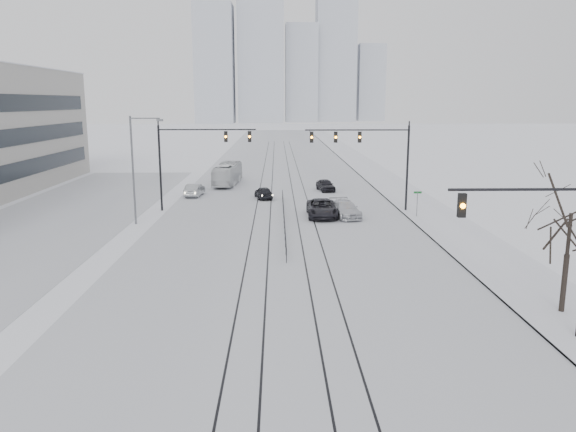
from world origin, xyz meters
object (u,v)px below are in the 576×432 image
at_px(traffic_mast_near, 550,238).
at_px(sedan_nb_front, 322,208).
at_px(sedan_sb_outer, 195,190).
at_px(bare_tree, 570,224).
at_px(sedan_sb_inner, 264,193).
at_px(box_truck, 228,174).
at_px(sedan_nb_far, 326,185).
at_px(sedan_nb_right, 345,209).

distance_m(traffic_mast_near, sedan_nb_front, 27.89).
height_order(sedan_sb_outer, sedan_nb_front, sedan_nb_front).
relative_size(bare_tree, sedan_sb_inner, 1.62).
bearing_deg(sedan_sb_outer, sedan_sb_inner, 172.38).
xyz_separation_m(traffic_mast_near, bare_tree, (2.41, 3.00, -0.07)).
height_order(sedan_sb_outer, box_truck, box_truck).
distance_m(traffic_mast_near, sedan_nb_far, 42.14).
height_order(sedan_sb_inner, box_truck, box_truck).
height_order(traffic_mast_near, sedan_sb_outer, traffic_mast_near).
bearing_deg(sedan_nb_front, sedan_sb_inner, 119.35).
relative_size(sedan_nb_far, box_truck, 0.41).
height_order(traffic_mast_near, sedan_sb_inner, traffic_mast_near).
height_order(sedan_nb_far, box_truck, box_truck).
relative_size(traffic_mast_near, sedan_sb_outer, 1.68).
relative_size(sedan_nb_front, box_truck, 0.59).
distance_m(sedan_sb_outer, sedan_nb_front, 17.34).
relative_size(sedan_nb_front, sedan_nb_far, 1.43).
bearing_deg(sedan_nb_right, box_truck, 111.90).
relative_size(sedan_nb_right, box_truck, 0.52).
distance_m(traffic_mast_near, box_truck, 49.93).
height_order(sedan_nb_right, box_truck, box_truck).
bearing_deg(sedan_nb_far, sedan_nb_right, -98.81).
height_order(traffic_mast_near, bare_tree, traffic_mast_near).
xyz_separation_m(sedan_nb_right, sedan_nb_far, (-0.46, 15.06, -0.05)).
bearing_deg(sedan_nb_front, traffic_mast_near, -74.36).
bearing_deg(box_truck, sedan_nb_front, 121.94).
bearing_deg(sedan_sb_outer, bare_tree, 128.15).
bearing_deg(sedan_nb_front, sedan_nb_right, -3.51).
xyz_separation_m(traffic_mast_near, sedan_sb_inner, (-12.79, 36.38, -3.92)).
relative_size(bare_tree, sedan_nb_right, 1.23).
bearing_deg(sedan_nb_right, sedan_nb_front, 167.00).
bearing_deg(sedan_nb_right, sedan_sb_outer, 133.12).
distance_m(sedan_nb_far, box_truck, 12.80).
xyz_separation_m(sedan_nb_front, sedan_nb_right, (2.06, -0.13, -0.06)).
relative_size(sedan_sb_inner, sedan_nb_right, 0.76).
distance_m(sedan_sb_outer, sedan_nb_right, 19.02).
distance_m(sedan_sb_inner, sedan_nb_far, 8.74).
relative_size(traffic_mast_near, bare_tree, 1.15).
relative_size(bare_tree, sedan_nb_front, 1.09).
relative_size(sedan_sb_outer, sedan_nb_far, 1.06).
height_order(sedan_nb_front, box_truck, box_truck).
bearing_deg(bare_tree, sedan_nb_front, 112.45).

